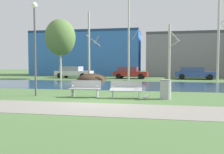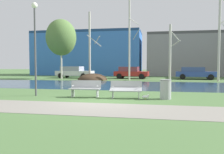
{
  "view_description": "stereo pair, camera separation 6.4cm",
  "coord_description": "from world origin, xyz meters",
  "px_view_note": "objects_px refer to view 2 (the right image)",
  "views": [
    {
      "loc": [
        2.45,
        -10.2,
        1.69
      ],
      "look_at": [
        0.31,
        1.49,
        1.05
      ],
      "focal_mm": 36.87,
      "sensor_mm": 36.0,
      "label": 1
    },
    {
      "loc": [
        2.51,
        -10.19,
        1.69
      ],
      "look_at": [
        0.31,
        1.49,
        1.05
      ],
      "focal_mm": 36.87,
      "sensor_mm": 36.0,
      "label": 2
    }
  ],
  "objects_px": {
    "seagull": "(146,97)",
    "parked_hatch_third_blue": "(195,73)",
    "bench_left": "(85,88)",
    "trash_bin": "(166,89)",
    "parked_sedan_second_red": "(131,72)",
    "bench_right": "(126,89)",
    "parked_van_nearest_white": "(74,72)",
    "streetlamp": "(35,33)"
  },
  "relations": [
    {
      "from": "parked_van_nearest_white",
      "to": "parked_hatch_third_blue",
      "type": "distance_m",
      "value": 14.78
    },
    {
      "from": "parked_sedan_second_red",
      "to": "parked_hatch_third_blue",
      "type": "bearing_deg",
      "value": -1.18
    },
    {
      "from": "trash_bin",
      "to": "parked_sedan_second_red",
      "type": "height_order",
      "value": "parked_sedan_second_red"
    },
    {
      "from": "parked_sedan_second_red",
      "to": "parked_hatch_third_blue",
      "type": "distance_m",
      "value": 7.48
    },
    {
      "from": "trash_bin",
      "to": "bench_right",
      "type": "bearing_deg",
      "value": -177.63
    },
    {
      "from": "bench_left",
      "to": "streetlamp",
      "type": "xyz_separation_m",
      "value": [
        -2.81,
        0.02,
        2.92
      ]
    },
    {
      "from": "bench_right",
      "to": "seagull",
      "type": "distance_m",
      "value": 1.07
    },
    {
      "from": "seagull",
      "to": "parked_hatch_third_blue",
      "type": "distance_m",
      "value": 17.41
    },
    {
      "from": "seagull",
      "to": "bench_left",
      "type": "bearing_deg",
      "value": 176.31
    },
    {
      "from": "bench_left",
      "to": "streetlamp",
      "type": "height_order",
      "value": "streetlamp"
    },
    {
      "from": "bench_right",
      "to": "parked_van_nearest_white",
      "type": "relative_size",
      "value": 0.34
    },
    {
      "from": "bench_left",
      "to": "trash_bin",
      "type": "relative_size",
      "value": 1.69
    },
    {
      "from": "bench_left",
      "to": "parked_sedan_second_red",
      "type": "bearing_deg",
      "value": 87.83
    },
    {
      "from": "streetlamp",
      "to": "parked_hatch_third_blue",
      "type": "xyz_separation_m",
      "value": [
        10.92,
        16.45,
        -2.63
      ]
    },
    {
      "from": "bench_right",
      "to": "trash_bin",
      "type": "distance_m",
      "value": 1.96
    },
    {
      "from": "bench_left",
      "to": "parked_van_nearest_white",
      "type": "distance_m",
      "value": 17.87
    },
    {
      "from": "trash_bin",
      "to": "parked_hatch_third_blue",
      "type": "relative_size",
      "value": 0.21
    },
    {
      "from": "bench_left",
      "to": "parked_hatch_third_blue",
      "type": "height_order",
      "value": "parked_hatch_third_blue"
    },
    {
      "from": "bench_right",
      "to": "parked_sedan_second_red",
      "type": "height_order",
      "value": "parked_sedan_second_red"
    },
    {
      "from": "bench_right",
      "to": "parked_hatch_third_blue",
      "type": "xyz_separation_m",
      "value": [
        5.98,
        16.47,
        0.28
      ]
    },
    {
      "from": "bench_left",
      "to": "seagull",
      "type": "relative_size",
      "value": 4.08
    },
    {
      "from": "trash_bin",
      "to": "parked_van_nearest_white",
      "type": "xyz_separation_m",
      "value": [
        -10.76,
        16.49,
        0.28
      ]
    },
    {
      "from": "bench_left",
      "to": "trash_bin",
      "type": "bearing_deg",
      "value": 1.13
    },
    {
      "from": "streetlamp",
      "to": "parked_van_nearest_white",
      "type": "bearing_deg",
      "value": 103.15
    },
    {
      "from": "bench_right",
      "to": "seagull",
      "type": "bearing_deg",
      "value": -11.45
    },
    {
      "from": "streetlamp",
      "to": "bench_right",
      "type": "bearing_deg",
      "value": -0.27
    },
    {
      "from": "bench_right",
      "to": "streetlamp",
      "type": "distance_m",
      "value": 5.74
    },
    {
      "from": "parked_hatch_third_blue",
      "to": "parked_van_nearest_white",
      "type": "bearing_deg",
      "value": 179.6
    },
    {
      "from": "seagull",
      "to": "parked_sedan_second_red",
      "type": "xyz_separation_m",
      "value": [
        -2.5,
        16.82,
        0.63
      ]
    },
    {
      "from": "bench_right",
      "to": "streetlamp",
      "type": "height_order",
      "value": "streetlamp"
    },
    {
      "from": "bench_right",
      "to": "parked_hatch_third_blue",
      "type": "relative_size",
      "value": 0.35
    },
    {
      "from": "parked_van_nearest_white",
      "to": "parked_sedan_second_red",
      "type": "height_order",
      "value": "parked_van_nearest_white"
    },
    {
      "from": "bench_right",
      "to": "parked_hatch_third_blue",
      "type": "bearing_deg",
      "value": 70.06
    },
    {
      "from": "trash_bin",
      "to": "parked_sedan_second_red",
      "type": "bearing_deg",
      "value": 101.82
    },
    {
      "from": "bench_right",
      "to": "parked_sedan_second_red",
      "type": "relative_size",
      "value": 0.38
    },
    {
      "from": "streetlamp",
      "to": "parked_sedan_second_red",
      "type": "distance_m",
      "value": 17.15
    },
    {
      "from": "parked_sedan_second_red",
      "to": "seagull",
      "type": "bearing_deg",
      "value": -81.53
    },
    {
      "from": "bench_right",
      "to": "streetlamp",
      "type": "relative_size",
      "value": 0.32
    },
    {
      "from": "trash_bin",
      "to": "seagull",
      "type": "height_order",
      "value": "trash_bin"
    },
    {
      "from": "streetlamp",
      "to": "parked_hatch_third_blue",
      "type": "height_order",
      "value": "streetlamp"
    },
    {
      "from": "parked_hatch_third_blue",
      "to": "bench_left",
      "type": "bearing_deg",
      "value": -116.22
    },
    {
      "from": "seagull",
      "to": "parked_van_nearest_white",
      "type": "xyz_separation_m",
      "value": [
        -9.81,
        16.77,
        0.65
      ]
    }
  ]
}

